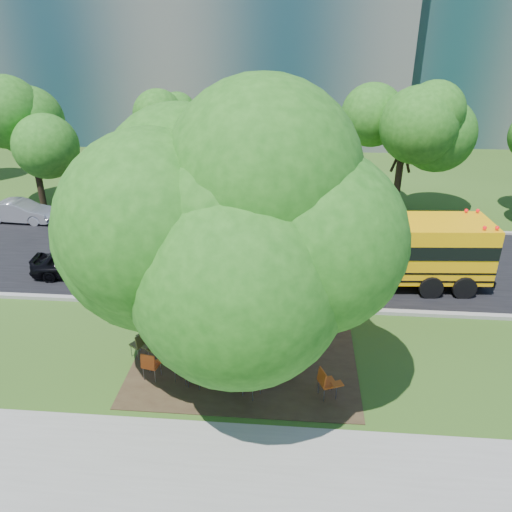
# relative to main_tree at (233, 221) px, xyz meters

# --- Properties ---
(ground) EXTENTS (160.00, 160.00, 0.00)m
(ground) POSITION_rel_main_tree_xyz_m (-0.87, 1.41, -5.22)
(ground) COLOR #2D4A17
(ground) RESTS_ON ground
(sidewalk) EXTENTS (60.00, 4.00, 0.04)m
(sidewalk) POSITION_rel_main_tree_xyz_m (-0.87, -3.59, -5.20)
(sidewalk) COLOR gray
(sidewalk) RESTS_ON ground
(dirt_patch) EXTENTS (7.00, 4.50, 0.03)m
(dirt_patch) POSITION_rel_main_tree_xyz_m (0.13, 0.91, -5.21)
(dirt_patch) COLOR #382819
(dirt_patch) RESTS_ON ground
(asphalt_road) EXTENTS (80.00, 8.00, 0.04)m
(asphalt_road) POSITION_rel_main_tree_xyz_m (-0.87, 8.41, -5.20)
(asphalt_road) COLOR black
(asphalt_road) RESTS_ON ground
(kerb_near) EXTENTS (80.00, 0.25, 0.14)m
(kerb_near) POSITION_rel_main_tree_xyz_m (-0.87, 4.41, -5.15)
(kerb_near) COLOR gray
(kerb_near) RESTS_ON ground
(kerb_far) EXTENTS (80.00, 0.25, 0.14)m
(kerb_far) POSITION_rel_main_tree_xyz_m (-0.87, 12.51, -5.15)
(kerb_far) COLOR gray
(kerb_far) RESTS_ON ground
(building_main) EXTENTS (38.00, 16.00, 22.00)m
(building_main) POSITION_rel_main_tree_xyz_m (-8.87, 37.41, 5.78)
(building_main) COLOR slate
(building_main) RESTS_ON ground
(bg_tree_0) EXTENTS (5.20, 5.20, 7.18)m
(bg_tree_0) POSITION_rel_main_tree_xyz_m (-12.87, 14.41, -0.65)
(bg_tree_0) COLOR black
(bg_tree_0) RESTS_ON ground
(bg_tree_2) EXTENTS (4.80, 4.80, 6.62)m
(bg_tree_2) POSITION_rel_main_tree_xyz_m (-5.87, 17.41, -1.01)
(bg_tree_2) COLOR black
(bg_tree_2) RESTS_ON ground
(bg_tree_3) EXTENTS (5.60, 5.60, 7.84)m
(bg_tree_3) POSITION_rel_main_tree_xyz_m (7.13, 15.41, -0.19)
(bg_tree_3) COLOR black
(bg_tree_3) RESTS_ON ground
(main_tree) EXTENTS (7.17, 7.17, 8.82)m
(main_tree) POSITION_rel_main_tree_xyz_m (0.00, 0.00, 0.00)
(main_tree) COLOR black
(main_tree) RESTS_ON ground
(school_bus) EXTENTS (11.39, 3.28, 2.75)m
(school_bus) POSITION_rel_main_tree_xyz_m (4.04, 6.66, -3.63)
(school_bus) COLOR #FFAE08
(school_bus) RESTS_ON ground
(chair_0) EXTENTS (0.71, 0.57, 0.96)m
(chair_0) POSITION_rel_main_tree_xyz_m (-2.53, 0.05, -4.63)
(chair_0) COLOR #C24514
(chair_0) RESTS_ON ground
(chair_1) EXTENTS (0.72, 0.57, 0.91)m
(chair_1) POSITION_rel_main_tree_xyz_m (-1.58, 0.00, -4.66)
(chair_1) COLOR #3D2515
(chair_1) RESTS_ON ground
(chair_2) EXTENTS (0.62, 0.69, 0.91)m
(chair_2) POSITION_rel_main_tree_xyz_m (-1.17, 0.44, -4.66)
(chair_2) COLOR #413C1C
(chair_2) RESTS_ON ground
(chair_3) EXTENTS (0.65, 0.52, 0.88)m
(chair_3) POSITION_rel_main_tree_xyz_m (-1.19, -0.07, -4.68)
(chair_3) COLOR brown
(chair_3) RESTS_ON ground
(chair_4) EXTENTS (0.78, 0.62, 0.92)m
(chair_4) POSITION_rel_main_tree_xyz_m (0.49, -0.49, -4.65)
(chair_4) COLOR #432E18
(chair_4) RESTS_ON ground
(chair_5) EXTENTS (0.64, 0.77, 0.94)m
(chair_5) POSITION_rel_main_tree_xyz_m (-0.15, -0.04, -4.64)
(chair_5) COLOR #4B321B
(chair_5) RESTS_ON ground
(chair_6) EXTENTS (0.45, 0.56, 0.77)m
(chair_6) POSITION_rel_main_tree_xyz_m (1.50, 0.59, -4.75)
(chair_6) COLOR #472E19
(chair_6) RESTS_ON ground
(chair_7) EXTENTS (0.75, 0.66, 0.97)m
(chair_7) POSITION_rel_main_tree_xyz_m (2.61, -0.34, -4.63)
(chair_7) COLOR #A84412
(chair_7) RESTS_ON ground
(chair_8) EXTENTS (0.59, 0.75, 0.89)m
(chair_8) POSITION_rel_main_tree_xyz_m (-3.22, 1.14, -4.68)
(chair_8) COLOR #4A4520
(chair_8) RESTS_ON ground
(chair_9) EXTENTS (0.73, 0.58, 0.91)m
(chair_9) POSITION_rel_main_tree_xyz_m (-2.63, 0.98, -4.66)
(chair_9) COLOR #4F4722
(chair_9) RESTS_ON ground
(chair_10) EXTENTS (0.69, 0.66, 0.96)m
(chair_10) POSITION_rel_main_tree_xyz_m (-0.48, 2.14, -4.63)
(chair_10) COLOR #413A1C
(chair_10) RESTS_ON ground
(chair_11) EXTENTS (0.52, 0.63, 0.77)m
(chair_11) POSITION_rel_main_tree_xyz_m (0.22, 0.51, -4.75)
(chair_11) COLOR #453B1E
(chair_11) RESTS_ON ground
(black_car) EXTENTS (3.82, 1.83, 1.26)m
(black_car) POSITION_rel_main_tree_xyz_m (-7.44, 6.40, -4.59)
(black_car) COLOR black
(black_car) RESTS_ON ground
(bg_car_silver) EXTENTS (3.66, 1.44, 1.19)m
(bg_car_silver) POSITION_rel_main_tree_xyz_m (-13.02, 12.21, -4.63)
(bg_car_silver) COLOR #A1A1A6
(bg_car_silver) RESTS_ON ground
(bg_car_red) EXTENTS (5.54, 2.85, 1.50)m
(bg_car_red) POSITION_rel_main_tree_xyz_m (-6.88, 12.21, -4.48)
(bg_car_red) COLOR maroon
(bg_car_red) RESTS_ON ground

